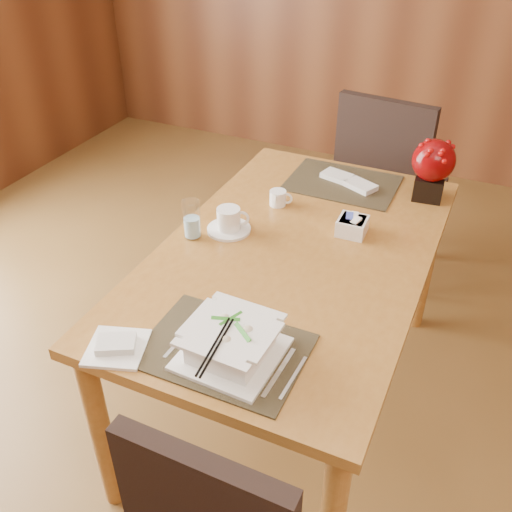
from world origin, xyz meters
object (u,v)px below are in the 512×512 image
at_px(creamer_jug, 278,198).
at_px(sugar_caddy, 352,226).
at_px(dining_table, 294,272).
at_px(berry_decor, 433,166).
at_px(coffee_cup, 229,221).
at_px(bread_plate, 117,348).
at_px(water_glass, 192,219).
at_px(far_chair, 386,179).
at_px(soup_setting, 231,343).

xyz_separation_m(creamer_jug, sugar_caddy, (0.33, -0.08, 0.00)).
distance_m(dining_table, creamer_jug, 0.35).
distance_m(creamer_jug, berry_decor, 0.62).
distance_m(coffee_cup, bread_plate, 0.69).
height_order(dining_table, coffee_cup, coffee_cup).
bearing_deg(dining_table, berry_decor, 58.85).
xyz_separation_m(coffee_cup, water_glass, (-0.10, -0.09, 0.03)).
bearing_deg(bread_plate, coffee_cup, 89.66).
height_order(water_glass, far_chair, far_chair).
height_order(coffee_cup, creamer_jug, coffee_cup).
bearing_deg(creamer_jug, bread_plate, -104.78).
relative_size(bread_plate, far_chair, 0.16).
bearing_deg(creamer_jug, berry_decor, 20.93).
distance_m(dining_table, soup_setting, 0.58).
bearing_deg(sugar_caddy, bread_plate, -116.19).
xyz_separation_m(dining_table, bread_plate, (-0.27, -0.67, 0.10)).
bearing_deg(berry_decor, far_chair, 119.67).
xyz_separation_m(water_glass, far_chair, (0.46, 1.09, -0.25)).
distance_m(dining_table, coffee_cup, 0.30).
xyz_separation_m(creamer_jug, berry_decor, (0.53, 0.30, 0.11)).
relative_size(creamer_jug, berry_decor, 0.34).
relative_size(creamer_jug, far_chair, 0.08).
bearing_deg(far_chair, water_glass, 73.69).
bearing_deg(berry_decor, coffee_cup, -137.91).
bearing_deg(berry_decor, soup_setting, -105.54).
distance_m(sugar_caddy, far_chair, 0.86).
distance_m(coffee_cup, creamer_jug, 0.27).
height_order(water_glass, sugar_caddy, water_glass).
relative_size(sugar_caddy, berry_decor, 0.41).
bearing_deg(soup_setting, sugar_caddy, 83.53).
height_order(soup_setting, sugar_caddy, soup_setting).
bearing_deg(soup_setting, dining_table, 95.49).
xyz_separation_m(sugar_caddy, bread_plate, (-0.42, -0.86, -0.03)).
bearing_deg(creamer_jug, dining_table, -65.36).
bearing_deg(water_glass, far_chair, 67.02).
bearing_deg(water_glass, dining_table, 11.39).
bearing_deg(water_glass, berry_decor, 42.15).
bearing_deg(bread_plate, far_chair, 77.72).
height_order(sugar_caddy, berry_decor, berry_decor).
height_order(coffee_cup, sugar_caddy, coffee_cup).
distance_m(soup_setting, bread_plate, 0.33).
bearing_deg(bread_plate, water_glass, 99.18).
relative_size(coffee_cup, water_glass, 1.11).
xyz_separation_m(sugar_caddy, far_chair, (-0.05, 0.83, -0.21)).
height_order(dining_table, water_glass, water_glass).
bearing_deg(soup_setting, creamer_jug, 106.57).
relative_size(dining_table, creamer_jug, 17.74).
distance_m(creamer_jug, bread_plate, 0.94).
relative_size(dining_table, water_glass, 10.26).
distance_m(soup_setting, creamer_jug, 0.86).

